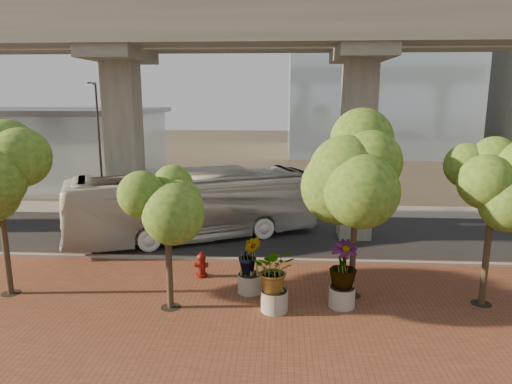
{
  "coord_description": "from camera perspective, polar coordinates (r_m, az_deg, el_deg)",
  "views": [
    {
      "loc": [
        2.25,
        -21.32,
        7.24
      ],
      "look_at": [
        0.96,
        0.5,
        2.68
      ],
      "focal_mm": 32.0,
      "sensor_mm": 36.0,
      "label": 1
    }
  ],
  "objects": [
    {
      "name": "streetlamp_east",
      "position": [
        27.46,
        13.98,
        5.65
      ],
      "size": [
        0.38,
        1.11,
        7.64
      ],
      "color": "#29292E",
      "rests_on": "ground"
    },
    {
      "name": "street_tree_far_east",
      "position": [
        17.23,
        27.61,
        0.84
      ],
      "size": [
        3.78,
        3.78,
        6.05
      ],
      "color": "#493B2A",
      "rests_on": "ground"
    },
    {
      "name": "curb_strip",
      "position": [
        20.72,
        -3.09,
        -8.44
      ],
      "size": [
        70.0,
        0.25,
        0.16
      ],
      "primitive_type": "cube",
      "color": "gray",
      "rests_on": "ground"
    },
    {
      "name": "street_tree_near_east",
      "position": [
        16.26,
        12.48,
        2.8
      ],
      "size": [
        4.25,
        4.25,
        6.67
      ],
      "color": "#493B2A",
      "rests_on": "ground"
    },
    {
      "name": "transit_bus",
      "position": [
        23.6,
        -7.82,
        -1.71
      ],
      "size": [
        12.86,
        7.75,
        3.54
      ],
      "primitive_type": "imported",
      "rotation": [
        0.0,
        0.0,
        1.98
      ],
      "color": "silver",
      "rests_on": "ground"
    },
    {
      "name": "planter_left",
      "position": [
        17.02,
        -0.8,
        -8.27
      ],
      "size": [
        2.01,
        2.01,
        2.21
      ],
      "color": "#AEA79D",
      "rests_on": "ground"
    },
    {
      "name": "fire_hydrant",
      "position": [
        18.87,
        -6.83,
        -9.02
      ],
      "size": [
        0.52,
        0.47,
        1.04
      ],
      "color": "#66100B",
      "rests_on": "ground"
    },
    {
      "name": "far_sidewalk",
      "position": [
        29.79,
        -1.05,
        -2.22
      ],
      "size": [
        90.0,
        3.0,
        0.06
      ],
      "primitive_type": "cube",
      "color": "gray",
      "rests_on": "ground"
    },
    {
      "name": "transit_viaduct",
      "position": [
        23.42,
        -2.17,
        11.9
      ],
      "size": [
        72.0,
        5.6,
        12.4
      ],
      "color": "gray",
      "rests_on": "ground"
    },
    {
      "name": "station_pavilion",
      "position": [
        43.63,
        -27.41,
        5.19
      ],
      "size": [
        23.0,
        13.0,
        6.3
      ],
      "color": "silver",
      "rests_on": "ground"
    },
    {
      "name": "brick_plaza",
      "position": [
        15.31,
        -5.71,
        -16.36
      ],
      "size": [
        70.0,
        13.0,
        0.06
      ],
      "primitive_type": "cube",
      "color": "brown",
      "rests_on": "ground"
    },
    {
      "name": "planter_front",
      "position": [
        15.61,
        2.34,
        -10.05
      ],
      "size": [
        2.05,
        2.05,
        2.26
      ],
      "color": "gray",
      "rests_on": "ground"
    },
    {
      "name": "street_tree_near_west",
      "position": [
        15.35,
        -11.16,
        -0.46
      ],
      "size": [
        3.16,
        3.16,
        5.44
      ],
      "color": "#493B2A",
      "rests_on": "ground"
    },
    {
      "name": "ground",
      "position": [
        22.62,
        -2.52,
        -6.88
      ],
      "size": [
        160.0,
        160.0,
        0.0
      ],
      "primitive_type": "plane",
      "color": "#383429",
      "rests_on": "ground"
    },
    {
      "name": "asphalt_road",
      "position": [
        24.51,
        -2.04,
        -5.34
      ],
      "size": [
        90.0,
        8.0,
        0.04
      ],
      "primitive_type": "cube",
      "color": "black",
      "rests_on": "ground"
    },
    {
      "name": "planter_right",
      "position": [
        16.15,
        10.83,
        -9.26
      ],
      "size": [
        2.22,
        2.22,
        2.37
      ],
      "color": "#A7A397",
      "rests_on": "ground"
    },
    {
      "name": "streetlamp_west",
      "position": [
        30.42,
        -19.11,
        6.38
      ],
      "size": [
        0.4,
        1.17,
        8.07
      ],
      "color": "#302F34",
      "rests_on": "ground"
    }
  ]
}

